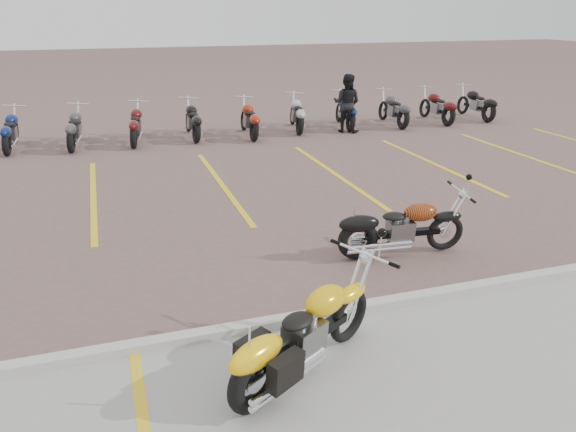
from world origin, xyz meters
name	(u,v)px	position (x,y,z in m)	size (l,w,h in m)	color
ground	(275,256)	(0.00, 0.00, 0.00)	(100.00, 100.00, 0.00)	brown
curb	(322,314)	(0.00, -2.00, 0.06)	(60.00, 0.18, 0.12)	#ADAAA3
parking_stripes	(222,184)	(0.00, 4.00, 0.00)	(38.00, 5.50, 0.01)	gold
yellow_cruiser	(301,338)	(-0.64, -2.99, 0.46)	(1.98, 1.27, 0.92)	black
flame_cruiser	(398,230)	(1.84, -0.57, 0.43)	(2.08, 0.40, 0.86)	black
person_b	(347,103)	(4.87, 8.25, 0.89)	(0.87, 0.67, 1.78)	black
bg_bike_row	(192,120)	(0.16, 8.83, 0.55)	(20.64, 2.05, 1.10)	black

